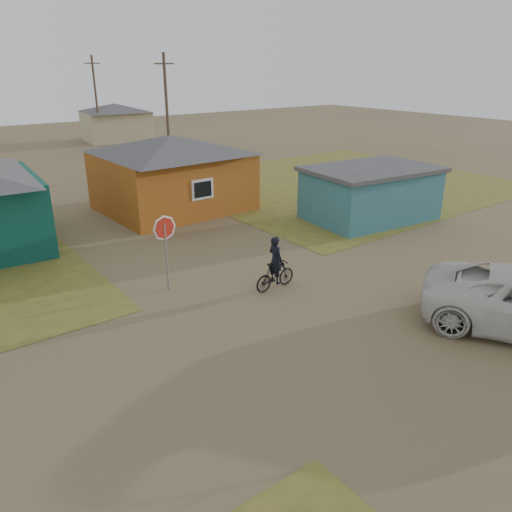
# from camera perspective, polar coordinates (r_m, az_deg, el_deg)

# --- Properties ---
(ground) EXTENTS (120.00, 120.00, 0.00)m
(ground) POSITION_cam_1_polar(r_m,az_deg,el_deg) (15.40, 7.48, -7.58)
(ground) COLOR brown
(grass_ne) EXTENTS (20.00, 18.00, 0.00)m
(grass_ne) POSITION_cam_1_polar(r_m,az_deg,el_deg) (33.44, 9.38, 8.24)
(grass_ne) COLOR olive
(grass_ne) RESTS_ON ground
(house_yellow) EXTENTS (7.72, 6.76, 3.90)m
(house_yellow) POSITION_cam_1_polar(r_m,az_deg,el_deg) (26.98, -9.54, 9.48)
(house_yellow) COLOR #9E5218
(house_yellow) RESTS_ON ground
(shed_turquoise) EXTENTS (6.71, 4.93, 2.60)m
(shed_turquoise) POSITION_cam_1_polar(r_m,az_deg,el_deg) (25.66, 12.91, 7.04)
(shed_turquoise) COLOR teal
(shed_turquoise) RESTS_ON ground
(house_beige_east) EXTENTS (6.95, 6.05, 3.60)m
(house_beige_east) POSITION_cam_1_polar(r_m,az_deg,el_deg) (53.53, -15.68, 14.59)
(house_beige_east) COLOR tan
(house_beige_east) RESTS_ON ground
(utility_pole_near) EXTENTS (1.40, 0.20, 8.00)m
(utility_pole_near) POSITION_cam_1_polar(r_m,az_deg,el_deg) (35.53, -10.12, 15.72)
(utility_pole_near) COLOR brown
(utility_pole_near) RESTS_ON ground
(utility_pole_far) EXTENTS (1.40, 0.20, 8.00)m
(utility_pole_far) POSITION_cam_1_polar(r_m,az_deg,el_deg) (50.60, -17.78, 16.64)
(utility_pole_far) COLOR brown
(utility_pole_far) RESTS_ON ground
(stop_sign) EXTENTS (0.85, 0.29, 2.68)m
(stop_sign) POSITION_cam_1_polar(r_m,az_deg,el_deg) (16.97, -10.36, 2.25)
(stop_sign) COLOR gray
(stop_sign) RESTS_ON ground
(cyclist) EXTENTS (1.71, 0.63, 1.92)m
(cyclist) POSITION_cam_1_polar(r_m,az_deg,el_deg) (17.20, 2.22, -1.63)
(cyclist) COLOR black
(cyclist) RESTS_ON ground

